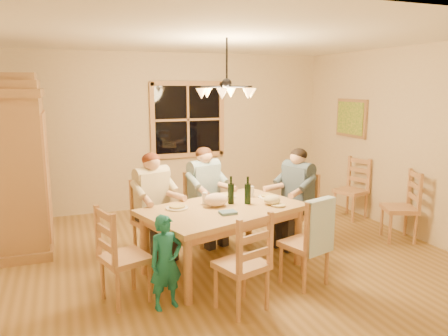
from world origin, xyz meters
name	(u,v)px	position (x,y,z in m)	size (l,w,h in m)	color
floor	(227,254)	(0.00, 0.00, 0.00)	(5.50, 5.50, 0.00)	olive
ceiling	(227,37)	(0.00, 0.00, 2.70)	(5.50, 5.00, 0.02)	white
wall_back	(176,131)	(0.00, 2.50, 1.35)	(5.50, 0.02, 2.70)	#CCB490
wall_right	(403,141)	(2.75, 0.00, 1.35)	(0.02, 5.00, 2.70)	#CCB490
window	(188,120)	(0.20, 2.47, 1.55)	(1.30, 0.06, 1.30)	black
painting	(351,118)	(2.71, 1.20, 1.60)	(0.06, 0.78, 0.64)	#8B5E3C
chandelier	(227,91)	(0.00, 0.00, 2.08)	(0.77, 0.68, 0.71)	black
armoire	(22,169)	(-2.42, 1.21, 1.06)	(0.66, 1.40, 2.30)	#8B5E3C
dining_table	(223,215)	(-0.20, -0.42, 0.66)	(2.05, 1.60, 0.76)	tan
chair_far_left	(154,233)	(-0.89, 0.25, 0.30)	(0.55, 0.54, 0.99)	#A37148
chair_far_right	(205,221)	(-0.13, 0.49, 0.30)	(0.55, 0.54, 0.99)	#A37148
chair_near_left	(241,280)	(-0.37, -1.37, 0.30)	(0.55, 0.54, 0.99)	#A37148
chair_near_right	(304,257)	(0.49, -1.09, 0.30)	(0.55, 0.54, 0.99)	#A37148
chair_end_left	(126,272)	(-1.39, -0.81, 0.30)	(0.54, 0.55, 0.99)	#A37148
chair_end_right	(296,224)	(0.99, -0.04, 0.30)	(0.54, 0.55, 0.99)	#A37148
adult_woman	(153,192)	(-0.89, 0.25, 0.84)	(0.49, 0.52, 0.87)	beige
adult_plaid_man	(205,183)	(-0.13, 0.49, 0.84)	(0.49, 0.52, 0.87)	#2D617C
adult_slate_man	(297,185)	(0.99, -0.04, 0.84)	(0.52, 0.49, 0.87)	#38495A
towel	(319,227)	(0.55, -1.27, 0.70)	(0.38, 0.10, 0.58)	#B5D7F6
wine_bottle_a	(231,190)	(-0.06, -0.31, 0.93)	(0.08, 0.08, 0.33)	black
wine_bottle_b	(248,190)	(0.12, -0.39, 0.93)	(0.08, 0.08, 0.33)	black
plate_woman	(177,208)	(-0.72, -0.31, 0.77)	(0.26, 0.26, 0.02)	white
plate_plaid	(226,197)	(-0.02, -0.03, 0.77)	(0.26, 0.26, 0.02)	white
plate_slate	(268,197)	(0.47, -0.23, 0.77)	(0.26, 0.26, 0.02)	white
wine_glass_a	(205,198)	(-0.36, -0.23, 0.83)	(0.06, 0.06, 0.14)	silver
wine_glass_b	(252,192)	(0.29, -0.12, 0.83)	(0.06, 0.06, 0.14)	silver
cap	(272,200)	(0.37, -0.52, 0.82)	(0.20, 0.20, 0.11)	#D1C48B
napkin	(228,213)	(-0.25, -0.70, 0.78)	(0.18, 0.14, 0.03)	#557B9C
cloth_bundle	(216,200)	(-0.27, -0.36, 0.84)	(0.28, 0.22, 0.15)	beige
child	(166,262)	(-1.04, -1.09, 0.47)	(0.34, 0.22, 0.94)	#197474
chair_spare_front	(398,219)	(2.45, -0.34, 0.30)	(0.56, 0.57, 0.99)	#A37148
chair_spare_back	(350,200)	(2.45, 0.75, 0.30)	(0.53, 0.54, 0.99)	#A37148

